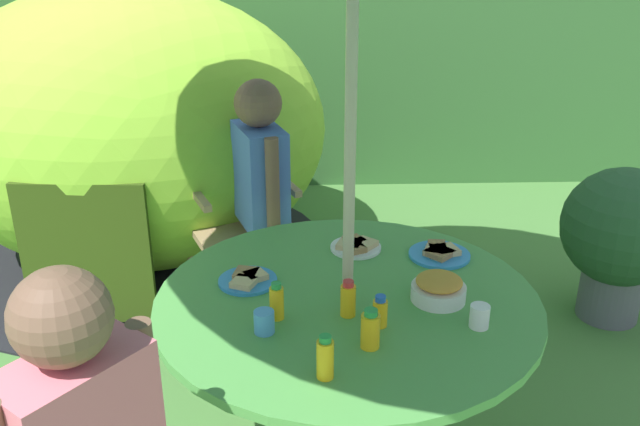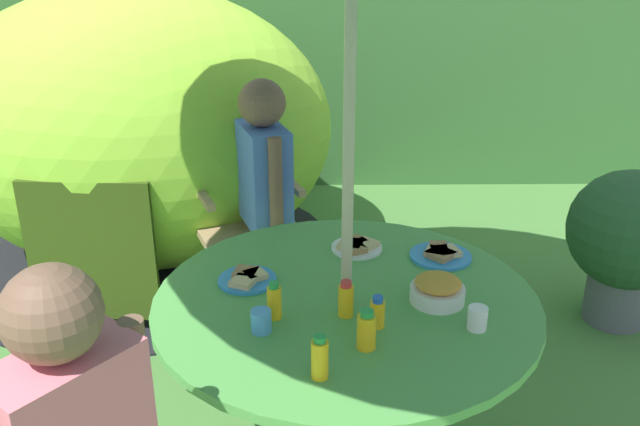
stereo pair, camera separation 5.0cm
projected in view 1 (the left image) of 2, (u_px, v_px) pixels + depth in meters
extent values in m
cube|color=#33602D|center=(317.00, 48.00, 5.10)|extent=(9.00, 0.70, 1.90)
cylinder|color=brown|center=(346.00, 387.00, 2.40)|extent=(0.12, 0.12, 0.66)
cylinder|color=#519E47|center=(347.00, 301.00, 2.27)|extent=(1.26, 1.26, 0.03)
cylinder|color=#B7AD8C|center=(350.00, 171.00, 2.09)|extent=(0.04, 0.04, 2.26)
cylinder|color=tan|center=(213.00, 300.00, 3.16)|extent=(0.04, 0.04, 0.45)
cylinder|color=tan|center=(298.00, 282.00, 3.31)|extent=(0.04, 0.04, 0.45)
cylinder|color=tan|center=(192.00, 264.00, 3.48)|extent=(0.04, 0.04, 0.45)
cylinder|color=tan|center=(270.00, 249.00, 3.64)|extent=(0.04, 0.04, 0.45)
cube|color=tan|center=(242.00, 228.00, 3.30)|extent=(0.59, 0.57, 0.04)
cube|color=tan|center=(226.00, 154.00, 3.34)|extent=(0.44, 0.21, 0.60)
cube|color=tan|center=(195.00, 193.00, 3.14)|extent=(0.20, 0.41, 0.03)
cube|color=tan|center=(282.00, 179.00, 3.30)|extent=(0.20, 0.41, 0.03)
ellipsoid|color=#8CC633|center=(130.00, 128.00, 3.79)|extent=(2.25, 1.87, 1.54)
cylinder|color=black|center=(144.00, 253.00, 4.09)|extent=(2.32, 2.32, 0.01)
cube|color=#314511|center=(86.00, 255.00, 3.14)|extent=(0.60, 0.07, 0.69)
cylinder|color=#595960|center=(609.00, 294.00, 3.41)|extent=(0.29, 0.29, 0.25)
sphere|color=#234C28|center=(622.00, 227.00, 3.27)|extent=(0.57, 0.57, 0.57)
cylinder|color=brown|center=(260.00, 271.00, 3.32)|extent=(0.07, 0.07, 0.55)
cylinder|color=brown|center=(268.00, 284.00, 3.20)|extent=(0.07, 0.07, 0.55)
cube|color=#4C72C6|center=(261.00, 177.00, 3.06)|extent=(0.27, 0.36, 0.46)
cylinder|color=brown|center=(249.00, 160.00, 3.20)|extent=(0.06, 0.06, 0.42)
cylinder|color=brown|center=(273.00, 186.00, 2.90)|extent=(0.06, 0.06, 0.42)
sphere|color=brown|center=(258.00, 103.00, 2.93)|extent=(0.21, 0.21, 0.21)
cylinder|color=brown|center=(147.00, 399.00, 1.62)|extent=(0.06, 0.06, 0.41)
sphere|color=brown|center=(61.00, 317.00, 1.36)|extent=(0.21, 0.21, 0.21)
cylinder|color=white|center=(438.00, 293.00, 2.23)|extent=(0.18, 0.18, 0.05)
ellipsoid|color=gold|center=(439.00, 281.00, 2.22)|extent=(0.15, 0.15, 0.04)
cylinder|color=#338CD8|center=(439.00, 255.00, 2.53)|extent=(0.22, 0.22, 0.01)
cube|color=tan|center=(446.00, 250.00, 2.53)|extent=(0.10, 0.10, 0.02)
cube|color=#9E7547|center=(437.00, 245.00, 2.57)|extent=(0.07, 0.07, 0.02)
cube|color=tan|center=(435.00, 251.00, 2.52)|extent=(0.09, 0.09, 0.02)
cube|color=#9E7547|center=(439.00, 253.00, 2.51)|extent=(0.12, 0.12, 0.02)
cylinder|color=#338CD8|center=(248.00, 281.00, 2.35)|extent=(0.20, 0.20, 0.01)
cube|color=tan|center=(256.00, 276.00, 2.35)|extent=(0.09, 0.09, 0.02)
cube|color=#9E7547|center=(246.00, 274.00, 2.36)|extent=(0.09, 0.09, 0.02)
cube|color=tan|center=(244.00, 282.00, 2.30)|extent=(0.10, 0.10, 0.02)
cylinder|color=white|center=(356.00, 247.00, 2.58)|extent=(0.19, 0.19, 0.01)
cube|color=tan|center=(365.00, 244.00, 2.58)|extent=(0.11, 0.11, 0.02)
cube|color=#9E7547|center=(354.00, 241.00, 2.60)|extent=(0.10, 0.10, 0.02)
cube|color=tan|center=(350.00, 244.00, 2.57)|extent=(0.11, 0.11, 0.02)
cube|color=#9E7547|center=(355.00, 248.00, 2.54)|extent=(0.09, 0.09, 0.02)
cylinder|color=yellow|center=(370.00, 331.00, 1.98)|extent=(0.06, 0.06, 0.11)
cylinder|color=green|center=(371.00, 313.00, 1.95)|extent=(0.04, 0.04, 0.02)
cylinder|color=yellow|center=(277.00, 303.00, 2.12)|extent=(0.04, 0.04, 0.11)
cylinder|color=green|center=(276.00, 286.00, 2.10)|extent=(0.03, 0.03, 0.02)
cylinder|color=yellow|center=(380.00, 313.00, 2.09)|extent=(0.05, 0.05, 0.09)
cylinder|color=blue|center=(381.00, 298.00, 2.06)|extent=(0.03, 0.03, 0.02)
cylinder|color=yellow|center=(325.00, 360.00, 1.84)|extent=(0.05, 0.05, 0.11)
cylinder|color=green|center=(325.00, 339.00, 1.82)|extent=(0.03, 0.03, 0.02)
cylinder|color=yellow|center=(348.00, 301.00, 2.14)|extent=(0.05, 0.05, 0.10)
cylinder|color=red|center=(348.00, 284.00, 2.11)|extent=(0.03, 0.03, 0.02)
cylinder|color=white|center=(479.00, 316.00, 2.08)|extent=(0.06, 0.06, 0.07)
cylinder|color=#4C99D8|center=(264.00, 322.00, 2.05)|extent=(0.06, 0.06, 0.07)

